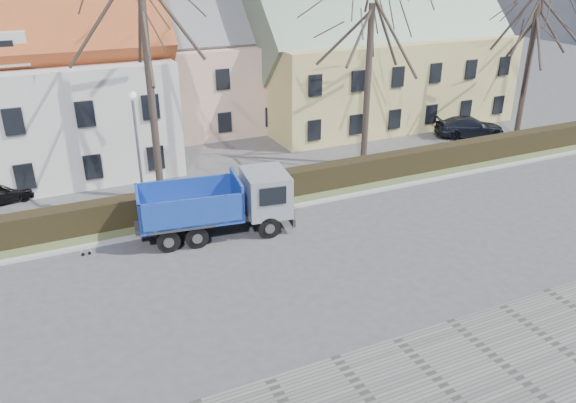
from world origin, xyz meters
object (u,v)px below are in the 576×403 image
dump_truck (210,206)px  parked_car_b (470,127)px  streetlight (139,154)px  cart_frame (81,250)px

dump_truck → parked_car_b: dump_truck is taller
streetlight → cart_frame: size_ratio=9.98×
streetlight → cart_frame: bearing=-136.4°
dump_truck → streetlight: size_ratio=1.16×
dump_truck → parked_car_b: (20.26, 6.54, -0.71)m
dump_truck → cart_frame: (-5.46, 0.34, -1.10)m
streetlight → cart_frame: (-3.24, -3.08, -2.71)m
cart_frame → parked_car_b: bearing=13.6°
cart_frame → streetlight: bearing=43.6°
parked_car_b → cart_frame: bearing=123.8°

